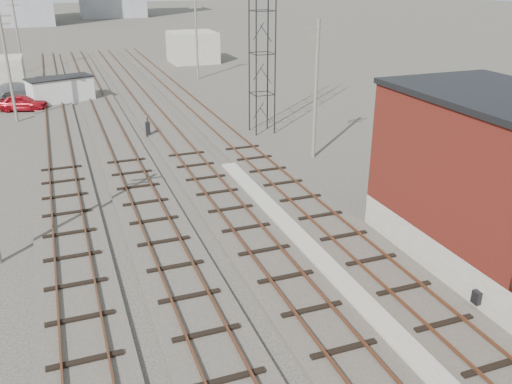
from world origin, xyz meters
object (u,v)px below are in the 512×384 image
site_trailer (61,90)px  car_grey (19,90)px  switch_stand (148,129)px  car_red (22,103)px

site_trailer → car_grey: 5.74m
switch_stand → car_red: size_ratio=0.33×
car_grey → car_red: bearing=167.9°
car_red → car_grey: 6.09m
switch_stand → car_grey: (-9.46, 18.30, 0.08)m
switch_stand → car_grey: size_ratio=0.28×
car_grey → switch_stand: bearing=-168.8°
switch_stand → car_grey: switch_stand is taller
switch_stand → site_trailer: size_ratio=0.22×
site_trailer → car_grey: bearing=114.5°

